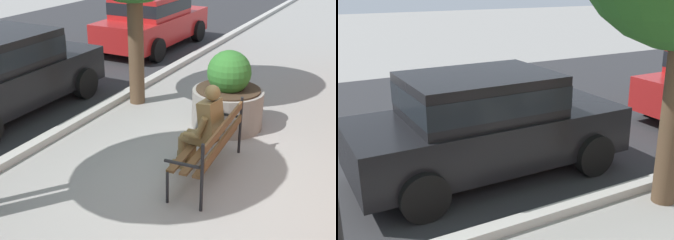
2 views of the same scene
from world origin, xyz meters
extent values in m
cube|color=#2D2D30|center=(0.00, 7.50, 0.00)|extent=(60.00, 9.00, 0.01)
cube|color=#B2AFA8|center=(0.00, 2.90, 0.06)|extent=(60.00, 0.20, 0.12)
cylinder|color=brown|center=(2.14, 2.51, 1.22)|extent=(0.31, 0.31, 2.44)
cube|color=black|center=(0.53, 4.46, 0.61)|extent=(4.10, 1.71, 0.70)
cube|color=black|center=(0.38, 4.46, 1.26)|extent=(2.14, 1.57, 0.60)
cube|color=black|center=(0.38, 4.46, 1.26)|extent=(2.15, 1.59, 0.33)
cylinder|color=black|center=(1.86, 5.32, 0.32)|extent=(0.64, 0.22, 0.64)
cylinder|color=black|center=(1.86, 3.62, 0.32)|extent=(0.64, 0.22, 0.64)
cylinder|color=black|center=(-0.81, 5.31, 0.32)|extent=(0.64, 0.22, 0.64)
cylinder|color=black|center=(-0.80, 3.61, 0.32)|extent=(0.64, 0.22, 0.64)
cylinder|color=black|center=(4.95, 5.31, 0.32)|extent=(0.64, 0.22, 0.64)
camera|label=1|loc=(-5.26, -2.10, 3.36)|focal=48.18mm
camera|label=2|loc=(-2.21, -0.93, 2.82)|focal=45.69mm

